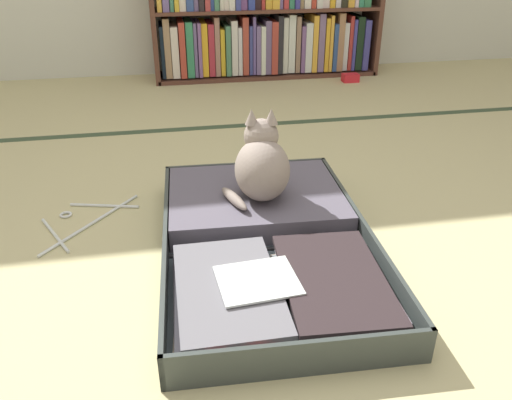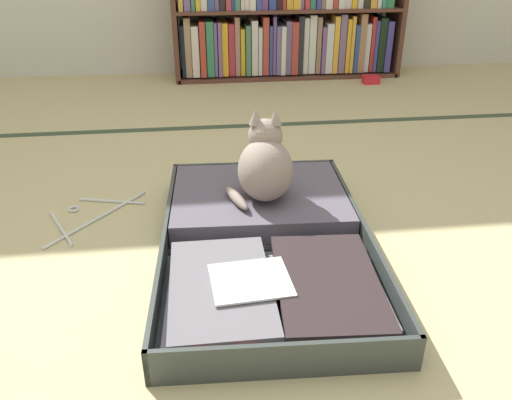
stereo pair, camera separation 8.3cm
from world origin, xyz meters
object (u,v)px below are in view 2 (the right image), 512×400
black_cat (265,165)px  small_red_pouch (371,79)px  clothes_hanger (90,215)px  bookshelf (287,12)px  open_suitcase (264,235)px

black_cat → small_red_pouch: 1.88m
clothes_hanger → small_red_pouch: (1.48, 1.53, 0.02)m
bookshelf → open_suitcase: bookshelf is taller
clothes_hanger → small_red_pouch: bearing=46.1°
bookshelf → open_suitcase: 2.13m
black_cat → clothes_hanger: black_cat is taller
bookshelf → black_cat: 1.96m
open_suitcase → small_red_pouch: open_suitcase is taller
bookshelf → open_suitcase: size_ratio=1.49×
black_cat → bookshelf: bearing=78.1°
black_cat → clothes_hanger: (-0.58, 0.10, -0.20)m
open_suitcase → small_red_pouch: size_ratio=9.76×
small_red_pouch → open_suitcase: bearing=-117.3°
clothes_hanger → small_red_pouch: size_ratio=3.48×
bookshelf → small_red_pouch: size_ratio=14.53×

